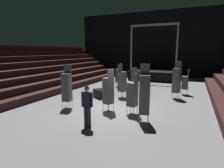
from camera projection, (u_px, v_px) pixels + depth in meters
ground_plane at (112, 110)px, 9.89m from camera, size 22.00×30.00×0.10m
arena_end_wall at (161, 44)px, 22.68m from camera, size 22.00×0.30×8.00m
bleacher_bank_left at (20, 69)px, 13.66m from camera, size 6.00×24.00×3.60m
stage_riser at (154, 74)px, 20.08m from camera, size 5.08×3.18×5.77m
man_with_tie at (87, 104)px, 7.39m from camera, size 0.57×0.29×1.76m
chair_stack_front_left at (108, 90)px, 9.42m from camera, size 0.57×0.57×2.22m
chair_stack_front_right at (119, 75)px, 16.02m from camera, size 0.62×0.62×2.05m
chair_stack_mid_left at (144, 94)px, 7.85m from camera, size 0.55×0.55×2.56m
chair_stack_mid_right at (67, 87)px, 9.91m from camera, size 0.52×0.52×2.39m
chair_stack_mid_centre at (122, 81)px, 12.31m from camera, size 0.56×0.56×2.22m
chair_stack_rear_left at (177, 80)px, 11.97m from camera, size 0.54×0.54×2.48m
chair_stack_rear_right at (132, 94)px, 8.99m from camera, size 0.50×0.50×2.05m
chair_stack_rear_centre at (185, 82)px, 13.13m from camera, size 0.45×0.45×1.79m
chair_stack_aisle_left at (134, 78)px, 15.31m from camera, size 0.60×0.60×1.79m
equipment_road_case at (100, 94)px, 12.33m from camera, size 1.08×0.98×0.57m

